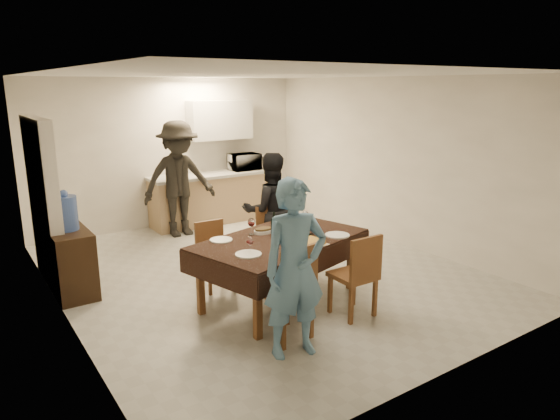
# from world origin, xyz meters

# --- Properties ---
(floor) EXTENTS (5.00, 6.00, 0.02)m
(floor) POSITION_xyz_m (0.00, 0.00, 0.00)
(floor) COLOR #B8B8B3
(floor) RESTS_ON ground
(ceiling) EXTENTS (5.00, 6.00, 0.02)m
(ceiling) POSITION_xyz_m (0.00, 0.00, 2.60)
(ceiling) COLOR white
(ceiling) RESTS_ON wall_back
(wall_back) EXTENTS (5.00, 0.02, 2.60)m
(wall_back) POSITION_xyz_m (0.00, 3.00, 1.30)
(wall_back) COLOR white
(wall_back) RESTS_ON floor
(wall_front) EXTENTS (5.00, 0.02, 2.60)m
(wall_front) POSITION_xyz_m (0.00, -3.00, 1.30)
(wall_front) COLOR white
(wall_front) RESTS_ON floor
(wall_left) EXTENTS (0.02, 6.00, 2.60)m
(wall_left) POSITION_xyz_m (-2.50, 0.00, 1.30)
(wall_left) COLOR white
(wall_left) RESTS_ON floor
(wall_right) EXTENTS (0.02, 6.00, 2.60)m
(wall_right) POSITION_xyz_m (2.50, 0.00, 1.30)
(wall_right) COLOR white
(wall_right) RESTS_ON floor
(stub_partition) EXTENTS (0.15, 1.40, 2.10)m
(stub_partition) POSITION_xyz_m (-2.42, 1.20, 1.05)
(stub_partition) COLOR silver
(stub_partition) RESTS_ON floor
(kitchen_base_cabinet) EXTENTS (2.20, 0.60, 0.86)m
(kitchen_base_cabinet) POSITION_xyz_m (0.60, 2.68, 0.43)
(kitchen_base_cabinet) COLOR tan
(kitchen_base_cabinet) RESTS_ON floor
(kitchen_worktop) EXTENTS (2.24, 0.64, 0.05)m
(kitchen_worktop) POSITION_xyz_m (0.60, 2.68, 0.89)
(kitchen_worktop) COLOR #B9B9B4
(kitchen_worktop) RESTS_ON kitchen_base_cabinet
(upper_cabinet) EXTENTS (1.20, 0.34, 0.70)m
(upper_cabinet) POSITION_xyz_m (0.90, 2.82, 1.85)
(upper_cabinet) COLOR silver
(upper_cabinet) RESTS_ON wall_back
(dining_table) EXTENTS (2.20, 1.62, 0.77)m
(dining_table) POSITION_xyz_m (-0.32, -0.91, 0.73)
(dining_table) COLOR black
(dining_table) RESTS_ON floor
(chair_near_left) EXTENTS (0.50, 0.50, 0.54)m
(chair_near_left) POSITION_xyz_m (-0.77, -1.76, 0.61)
(chair_near_left) COLOR brown
(chair_near_left) RESTS_ON floor
(chair_near_right) EXTENTS (0.43, 0.43, 0.51)m
(chair_near_right) POSITION_xyz_m (0.13, -1.75, 0.57)
(chair_near_right) COLOR brown
(chair_near_right) RESTS_ON floor
(chair_far_left) EXTENTS (0.39, 0.39, 0.45)m
(chair_far_left) POSITION_xyz_m (-0.77, -0.24, 0.51)
(chair_far_left) COLOR brown
(chair_far_left) RESTS_ON floor
(chair_far_right) EXTENTS (0.46, 0.46, 0.49)m
(chair_far_right) POSITION_xyz_m (0.13, -0.25, 0.55)
(chair_far_right) COLOR brown
(chair_far_right) RESTS_ON floor
(console) EXTENTS (0.43, 0.87, 0.80)m
(console) POSITION_xyz_m (-2.28, 0.68, 0.40)
(console) COLOR black
(console) RESTS_ON floor
(water_jug) EXTENTS (0.27, 0.27, 0.41)m
(water_jug) POSITION_xyz_m (-2.28, 0.68, 1.01)
(water_jug) COLOR #4B6FCF
(water_jug) RESTS_ON console
(wine_bottle) EXTENTS (0.08, 0.08, 0.30)m
(wine_bottle) POSITION_xyz_m (-0.37, -0.86, 0.92)
(wine_bottle) COLOR black
(wine_bottle) RESTS_ON dining_table
(water_pitcher) EXTENTS (0.14, 0.14, 0.22)m
(water_pitcher) POSITION_xyz_m (0.03, -0.96, 0.88)
(water_pitcher) COLOR white
(water_pitcher) RESTS_ON dining_table
(savoury_tart) EXTENTS (0.44, 0.35, 0.05)m
(savoury_tart) POSITION_xyz_m (-0.22, -1.29, 0.79)
(savoury_tart) COLOR gold
(savoury_tart) RESTS_ON dining_table
(salad_bowl) EXTENTS (0.19, 0.19, 0.07)m
(salad_bowl) POSITION_xyz_m (-0.02, -0.73, 0.80)
(salad_bowl) COLOR white
(salad_bowl) RESTS_ON dining_table
(mushroom_dish) EXTENTS (0.22, 0.22, 0.04)m
(mushroom_dish) POSITION_xyz_m (-0.37, -0.63, 0.79)
(mushroom_dish) COLOR white
(mushroom_dish) RESTS_ON dining_table
(wine_glass_a) EXTENTS (0.08, 0.08, 0.18)m
(wine_glass_a) POSITION_xyz_m (-0.87, -1.16, 0.86)
(wine_glass_a) COLOR white
(wine_glass_a) RESTS_ON dining_table
(wine_glass_b) EXTENTS (0.09, 0.09, 0.19)m
(wine_glass_b) POSITION_xyz_m (0.23, -0.66, 0.86)
(wine_glass_b) COLOR white
(wine_glass_b) RESTS_ON dining_table
(wine_glass_c) EXTENTS (0.09, 0.09, 0.20)m
(wine_glass_c) POSITION_xyz_m (-0.52, -0.61, 0.87)
(wine_glass_c) COLOR white
(wine_glass_c) RESTS_ON dining_table
(plate_near_left) EXTENTS (0.27, 0.27, 0.02)m
(plate_near_left) POSITION_xyz_m (-0.92, -1.21, 0.78)
(plate_near_left) COLOR white
(plate_near_left) RESTS_ON dining_table
(plate_near_right) EXTENTS (0.28, 0.28, 0.02)m
(plate_near_right) POSITION_xyz_m (0.28, -1.21, 0.78)
(plate_near_right) COLOR white
(plate_near_right) RESTS_ON dining_table
(plate_far_left) EXTENTS (0.25, 0.25, 0.01)m
(plate_far_left) POSITION_xyz_m (-0.92, -0.61, 0.78)
(plate_far_left) COLOR white
(plate_far_left) RESTS_ON dining_table
(plate_far_right) EXTENTS (0.26, 0.26, 0.02)m
(plate_far_right) POSITION_xyz_m (0.28, -0.61, 0.78)
(plate_far_right) COLOR white
(plate_far_right) RESTS_ON dining_table
(microwave) EXTENTS (0.55, 0.38, 0.31)m
(microwave) POSITION_xyz_m (1.32, 2.68, 1.06)
(microwave) COLOR silver
(microwave) RESTS_ON kitchen_worktop
(person_near) EXTENTS (0.68, 0.52, 1.68)m
(person_near) POSITION_xyz_m (-0.87, -1.96, 0.84)
(person_near) COLOR #5987AF
(person_near) RESTS_ON floor
(person_far) EXTENTS (0.92, 0.82, 1.59)m
(person_far) POSITION_xyz_m (0.23, 0.14, 0.80)
(person_far) COLOR black
(person_far) RESTS_ON floor
(person_kitchen) EXTENTS (1.24, 0.71, 1.92)m
(person_kitchen) POSITION_xyz_m (-0.20, 2.23, 0.96)
(person_kitchen) COLOR black
(person_kitchen) RESTS_ON floor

